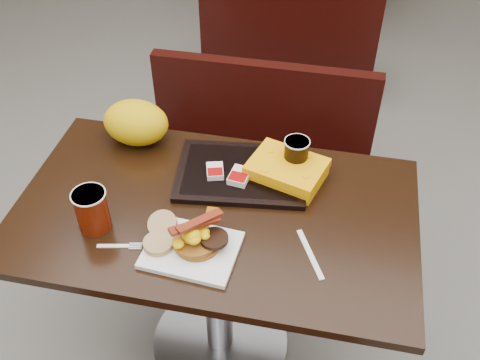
% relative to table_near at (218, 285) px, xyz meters
% --- Properties ---
extents(floor, '(6.00, 7.00, 0.01)m').
position_rel_table_near_xyz_m(floor, '(0.00, 0.00, -0.38)').
color(floor, gray).
rests_on(floor, ground).
extents(table_near, '(1.20, 0.70, 0.75)m').
position_rel_table_near_xyz_m(table_near, '(0.00, 0.00, 0.00)').
color(table_near, black).
rests_on(table_near, floor).
extents(bench_near_n, '(1.00, 0.46, 0.72)m').
position_rel_table_near_xyz_m(bench_near_n, '(0.00, 0.70, -0.02)').
color(bench_near_n, black).
rests_on(bench_near_n, floor).
extents(bench_far_s, '(1.00, 0.46, 0.72)m').
position_rel_table_near_xyz_m(bench_far_s, '(0.00, 1.90, -0.02)').
color(bench_far_s, black).
rests_on(bench_far_s, floor).
extents(platter, '(0.27, 0.22, 0.01)m').
position_rel_table_near_xyz_m(platter, '(-0.02, -0.17, 0.38)').
color(platter, white).
rests_on(platter, table_near).
extents(pancake_stack, '(0.13, 0.13, 0.03)m').
position_rel_table_near_xyz_m(pancake_stack, '(-0.01, -0.16, 0.40)').
color(pancake_stack, '#865C16').
rests_on(pancake_stack, platter).
extents(sausage_patty, '(0.08, 0.08, 0.01)m').
position_rel_table_near_xyz_m(sausage_patty, '(0.04, -0.15, 0.42)').
color(sausage_patty, black).
rests_on(sausage_patty, pancake_stack).
extents(scrambled_eggs, '(0.09, 0.08, 0.04)m').
position_rel_table_near_xyz_m(scrambled_eggs, '(-0.02, -0.17, 0.44)').
color(scrambled_eggs, '#FFBB05').
rests_on(scrambled_eggs, pancake_stack).
extents(bacon_strips, '(0.15, 0.14, 0.01)m').
position_rel_table_near_xyz_m(bacon_strips, '(-0.02, -0.15, 0.47)').
color(bacon_strips, '#440F04').
rests_on(bacon_strips, scrambled_eggs).
extents(muffin_bottom, '(0.11, 0.11, 0.02)m').
position_rel_table_near_xyz_m(muffin_bottom, '(-0.12, -0.18, 0.40)').
color(muffin_bottom, tan).
rests_on(muffin_bottom, platter).
extents(muffin_top, '(0.09, 0.09, 0.05)m').
position_rel_table_near_xyz_m(muffin_top, '(-0.12, -0.12, 0.41)').
color(muffin_top, tan).
rests_on(muffin_top, platter).
extents(coffee_cup_near, '(0.11, 0.11, 0.13)m').
position_rel_table_near_xyz_m(coffee_cup_near, '(-0.32, -0.13, 0.44)').
color(coffee_cup_near, '#8F1D05').
rests_on(coffee_cup_near, table_near).
extents(fork, '(0.13, 0.05, 0.00)m').
position_rel_table_near_xyz_m(fork, '(-0.24, -0.20, 0.38)').
color(fork, white).
rests_on(fork, table_near).
extents(knife, '(0.09, 0.17, 0.00)m').
position_rel_table_near_xyz_m(knife, '(0.30, -0.12, 0.38)').
color(knife, white).
rests_on(knife, table_near).
extents(condiment_syrup, '(0.04, 0.03, 0.01)m').
position_rel_table_near_xyz_m(condiment_syrup, '(-0.00, -0.01, 0.38)').
color(condiment_syrup, '#9E5306').
rests_on(condiment_syrup, table_near).
extents(tray, '(0.44, 0.34, 0.02)m').
position_rel_table_near_xyz_m(tray, '(0.05, 0.17, 0.38)').
color(tray, black).
rests_on(tray, table_near).
extents(hashbrown_sleeve_left, '(0.07, 0.08, 0.02)m').
position_rel_table_near_xyz_m(hashbrown_sleeve_left, '(-0.03, 0.14, 0.40)').
color(hashbrown_sleeve_left, silver).
rests_on(hashbrown_sleeve_left, tray).
extents(hashbrown_sleeve_right, '(0.07, 0.09, 0.02)m').
position_rel_table_near_xyz_m(hashbrown_sleeve_right, '(0.05, 0.13, 0.40)').
color(hashbrown_sleeve_right, silver).
rests_on(hashbrown_sleeve_right, tray).
extents(coffee_cup_far, '(0.09, 0.09, 0.10)m').
position_rel_table_near_xyz_m(coffee_cup_far, '(0.21, 0.22, 0.45)').
color(coffee_cup_far, black).
rests_on(coffee_cup_far, tray).
extents(clamshell, '(0.27, 0.23, 0.06)m').
position_rel_table_near_xyz_m(clamshell, '(0.19, 0.18, 0.41)').
color(clamshell, '#FBA304').
rests_on(clamshell, table_near).
extents(paper_bag, '(0.27, 0.24, 0.15)m').
position_rel_table_near_xyz_m(paper_bag, '(-0.33, 0.27, 0.45)').
color(paper_bag, yellow).
rests_on(paper_bag, table_near).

